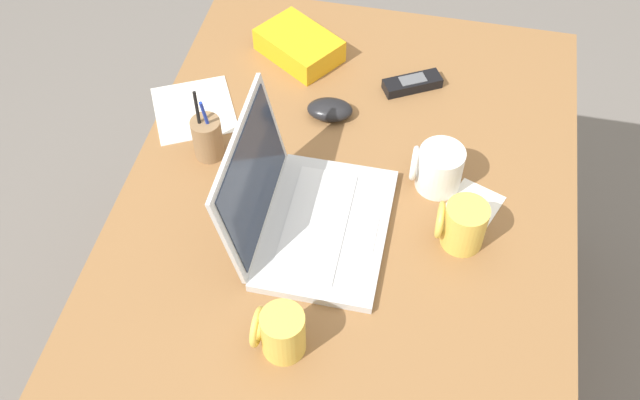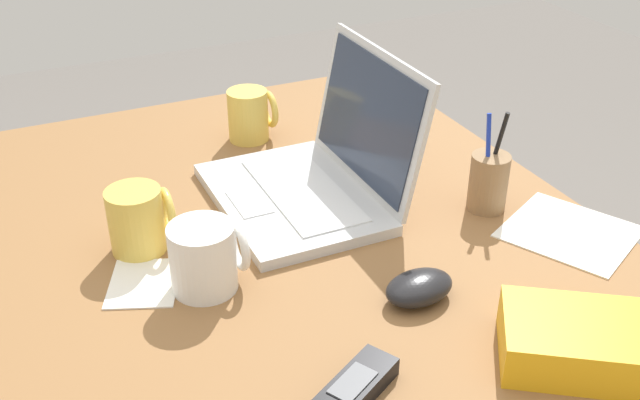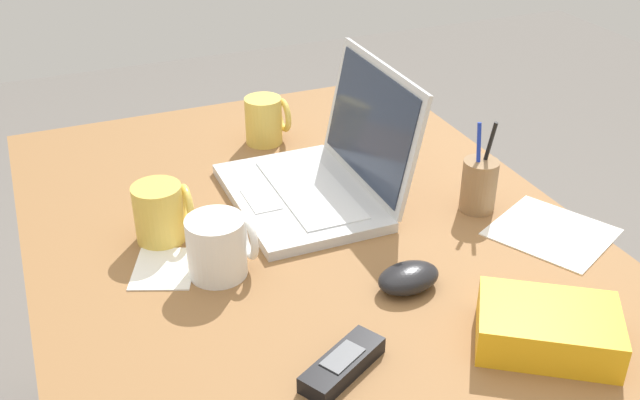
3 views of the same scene
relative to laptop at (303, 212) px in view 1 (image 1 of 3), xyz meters
The scene contains 12 objects.
ground_plane 0.78m from the laptop, 33.82° to the right, with size 6.00×6.00×0.00m, color slate.
desk 0.43m from the laptop, 33.82° to the right, with size 1.19×0.89×0.73m, color olive.
laptop is the anchor object (origin of this frame).
computer_mouse 0.31m from the laptop, ahead, with size 0.07×0.10×0.04m, color black.
coffee_mug_white 0.30m from the laptop, 84.13° to the right, with size 0.08×0.09×0.10m.
coffee_mug_tall 0.29m from the laptop, 55.87° to the right, with size 0.09×0.10×0.10m.
coffee_mug_spare 0.26m from the laptop, behind, with size 0.08×0.09×0.10m.
cordless_phone 0.46m from the laptop, 19.53° to the right, with size 0.10×0.13×0.03m.
pen_holder 0.27m from the laptop, 57.93° to the left, with size 0.06×0.06×0.17m.
snack_bag 0.50m from the laptop, 13.81° to the left, with size 0.12×0.18×0.06m, color #F2AD19.
paper_note_near_laptop 0.34m from the laptop, 69.54° to the right, with size 0.11×0.09×0.00m, color white.
paper_note_left 0.40m from the laptop, 49.37° to the left, with size 0.18×0.17×0.00m, color white.
Camera 1 is at (-0.93, -0.14, 1.88)m, focal length 41.96 mm.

